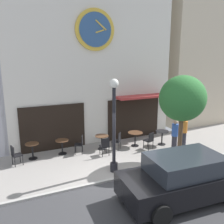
{
  "coord_description": "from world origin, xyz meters",
  "views": [
    {
      "loc": [
        -3.85,
        -7.8,
        4.74
      ],
      "look_at": [
        0.62,
        2.1,
        2.18
      ],
      "focal_mm": 39.28,
      "sensor_mm": 36.0,
      "label": 1
    }
  ],
  "objects_px": {
    "street_lamp": "(114,126)",
    "cafe_chair_by_entrance": "(105,145)",
    "cafe_chair_near_tree": "(80,143)",
    "cafe_chair_right_end": "(118,140)",
    "parked_car_black": "(184,178)",
    "pedestrian_blue": "(175,136)",
    "cafe_table_center_left": "(102,140)",
    "cafe_chair_near_lamp": "(150,139)",
    "cafe_table_center": "(62,145)",
    "cafe_chair_outer": "(15,154)",
    "cafe_table_near_curb": "(162,135)",
    "street_tree": "(183,99)",
    "pedestrian_orange": "(184,132)",
    "cafe_table_rightmost": "(135,136)",
    "cafe_table_center_right": "(32,149)"
  },
  "relations": [
    {
      "from": "street_tree",
      "to": "pedestrian_blue",
      "type": "xyz_separation_m",
      "value": [
        0.31,
        0.75,
        -1.98
      ]
    },
    {
      "from": "cafe_table_rightmost",
      "to": "cafe_chair_near_lamp",
      "type": "distance_m",
      "value": 0.84
    },
    {
      "from": "cafe_table_center_left",
      "to": "cafe_table_near_curb",
      "type": "height_order",
      "value": "cafe_table_near_curb"
    },
    {
      "from": "cafe_table_center_right",
      "to": "cafe_table_center",
      "type": "bearing_deg",
      "value": 0.03
    },
    {
      "from": "cafe_chair_right_end",
      "to": "parked_car_black",
      "type": "xyz_separation_m",
      "value": [
        0.14,
        -4.82,
        0.23
      ]
    },
    {
      "from": "cafe_table_center_left",
      "to": "cafe_chair_right_end",
      "type": "height_order",
      "value": "cafe_chair_right_end"
    },
    {
      "from": "parked_car_black",
      "to": "cafe_table_center_right",
      "type": "bearing_deg",
      "value": 127.77
    },
    {
      "from": "street_lamp",
      "to": "cafe_table_center_left",
      "type": "height_order",
      "value": "street_lamp"
    },
    {
      "from": "street_tree",
      "to": "cafe_chair_outer",
      "type": "bearing_deg",
      "value": 161.02
    },
    {
      "from": "cafe_table_center",
      "to": "pedestrian_orange",
      "type": "bearing_deg",
      "value": -17.03
    },
    {
      "from": "cafe_table_rightmost",
      "to": "cafe_table_center_left",
      "type": "bearing_deg",
      "value": 169.88
    },
    {
      "from": "cafe_table_center_left",
      "to": "cafe_chair_by_entrance",
      "type": "bearing_deg",
      "value": -101.66
    },
    {
      "from": "cafe_chair_near_tree",
      "to": "cafe_chair_right_end",
      "type": "bearing_deg",
      "value": -10.42
    },
    {
      "from": "cafe_chair_outer",
      "to": "pedestrian_blue",
      "type": "height_order",
      "value": "pedestrian_blue"
    },
    {
      "from": "cafe_table_rightmost",
      "to": "pedestrian_blue",
      "type": "height_order",
      "value": "pedestrian_blue"
    },
    {
      "from": "cafe_chair_right_end",
      "to": "cafe_table_center_left",
      "type": "bearing_deg",
      "value": 149.07
    },
    {
      "from": "street_tree",
      "to": "cafe_chair_by_entrance",
      "type": "xyz_separation_m",
      "value": [
        -2.99,
        1.76,
        -2.32
      ]
    },
    {
      "from": "cafe_chair_right_end",
      "to": "cafe_chair_outer",
      "type": "xyz_separation_m",
      "value": [
        -4.84,
        0.2,
        0.0
      ]
    },
    {
      "from": "cafe_table_near_curb",
      "to": "pedestrian_blue",
      "type": "xyz_separation_m",
      "value": [
        -0.08,
        -1.13,
        0.33
      ]
    },
    {
      "from": "cafe_table_center",
      "to": "street_tree",
      "type": "bearing_deg",
      "value": -30.28
    },
    {
      "from": "cafe_table_center",
      "to": "cafe_chair_by_entrance",
      "type": "xyz_separation_m",
      "value": [
        1.82,
        -1.04,
        0.05
      ]
    },
    {
      "from": "street_tree",
      "to": "cafe_chair_near_tree",
      "type": "distance_m",
      "value": 5.24
    },
    {
      "from": "cafe_chair_outer",
      "to": "cafe_chair_by_entrance",
      "type": "xyz_separation_m",
      "value": [
        3.97,
        -0.63,
        0.0
      ]
    },
    {
      "from": "cafe_table_near_curb",
      "to": "cafe_table_center",
      "type": "bearing_deg",
      "value": 169.98
    },
    {
      "from": "parked_car_black",
      "to": "cafe_chair_by_entrance",
      "type": "bearing_deg",
      "value": 102.92
    },
    {
      "from": "street_tree",
      "to": "pedestrian_orange",
      "type": "relative_size",
      "value": 2.32
    },
    {
      "from": "cafe_table_rightmost",
      "to": "parked_car_black",
      "type": "relative_size",
      "value": 0.18
    },
    {
      "from": "street_tree",
      "to": "cafe_table_near_curb",
      "type": "bearing_deg",
      "value": 78.36
    },
    {
      "from": "cafe_table_center",
      "to": "cafe_chair_outer",
      "type": "xyz_separation_m",
      "value": [
        -2.15,
        -0.41,
        0.05
      ]
    },
    {
      "from": "street_lamp",
      "to": "cafe_chair_right_end",
      "type": "distance_m",
      "value": 2.76
    },
    {
      "from": "street_lamp",
      "to": "cafe_chair_by_entrance",
      "type": "xyz_separation_m",
      "value": [
        0.28,
        1.63,
        -1.42
      ]
    },
    {
      "from": "cafe_chair_right_end",
      "to": "parked_car_black",
      "type": "bearing_deg",
      "value": -88.39
    },
    {
      "from": "cafe_table_near_curb",
      "to": "cafe_chair_by_entrance",
      "type": "bearing_deg",
      "value": -177.85
    },
    {
      "from": "pedestrian_blue",
      "to": "parked_car_black",
      "type": "relative_size",
      "value": 0.38
    },
    {
      "from": "cafe_chair_by_entrance",
      "to": "parked_car_black",
      "type": "distance_m",
      "value": 4.51
    },
    {
      "from": "street_tree",
      "to": "cafe_table_rightmost",
      "type": "distance_m",
      "value": 3.4
    },
    {
      "from": "cafe_chair_outer",
      "to": "pedestrian_blue",
      "type": "distance_m",
      "value": 7.45
    },
    {
      "from": "cafe_chair_by_entrance",
      "to": "parked_car_black",
      "type": "xyz_separation_m",
      "value": [
        1.01,
        -4.39,
        0.23
      ]
    },
    {
      "from": "cafe_table_near_curb",
      "to": "cafe_chair_right_end",
      "type": "xyz_separation_m",
      "value": [
        -2.5,
        0.31,
        -0.01
      ]
    },
    {
      "from": "cafe_table_center",
      "to": "cafe_table_near_curb",
      "type": "distance_m",
      "value": 5.27
    },
    {
      "from": "cafe_table_center_right",
      "to": "parked_car_black",
      "type": "relative_size",
      "value": 0.17
    },
    {
      "from": "street_tree",
      "to": "cafe_chair_near_tree",
      "type": "relative_size",
      "value": 4.31
    },
    {
      "from": "street_lamp",
      "to": "cafe_chair_near_tree",
      "type": "distance_m",
      "value": 2.88
    },
    {
      "from": "cafe_table_center_left",
      "to": "cafe_chair_near_lamp",
      "type": "distance_m",
      "value": 2.45
    },
    {
      "from": "cafe_table_center_right",
      "to": "cafe_chair_near_lamp",
      "type": "bearing_deg",
      "value": -12.3
    },
    {
      "from": "cafe_chair_near_lamp",
      "to": "cafe_table_center_left",
      "type": "bearing_deg",
      "value": 155.14
    },
    {
      "from": "cafe_table_center_left",
      "to": "pedestrian_blue",
      "type": "height_order",
      "value": "pedestrian_blue"
    },
    {
      "from": "street_lamp",
      "to": "pedestrian_blue",
      "type": "bearing_deg",
      "value": 9.88
    },
    {
      "from": "street_tree",
      "to": "pedestrian_blue",
      "type": "height_order",
      "value": "street_tree"
    },
    {
      "from": "cafe_table_center_left",
      "to": "parked_car_black",
      "type": "relative_size",
      "value": 0.16
    }
  ]
}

